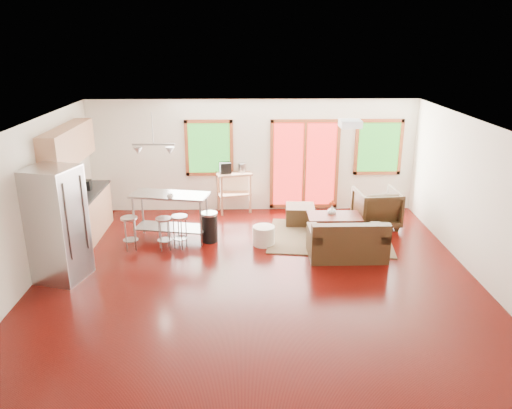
{
  "coord_description": "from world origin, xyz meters",
  "views": [
    {
      "loc": [
        -0.19,
        -7.76,
        3.94
      ],
      "look_at": [
        0.0,
        0.3,
        1.2
      ],
      "focal_mm": 35.0,
      "sensor_mm": 36.0,
      "label": 1
    }
  ],
  "objects_px": {
    "coffee_table": "(334,218)",
    "refrigerator": "(57,224)",
    "ottoman": "(300,215)",
    "island": "(170,208)",
    "kitchen_cart": "(233,178)",
    "armchair": "(377,206)",
    "loveseat": "(347,243)",
    "rug": "(329,237)"
  },
  "relations": [
    {
      "from": "coffee_table",
      "to": "refrigerator",
      "type": "bearing_deg",
      "value": -160.08
    },
    {
      "from": "ottoman",
      "to": "island",
      "type": "relative_size",
      "value": 0.38
    },
    {
      "from": "coffee_table",
      "to": "kitchen_cart",
      "type": "height_order",
      "value": "kitchen_cart"
    },
    {
      "from": "armchair",
      "to": "refrigerator",
      "type": "bearing_deg",
      "value": 16.13
    },
    {
      "from": "kitchen_cart",
      "to": "refrigerator",
      "type": "bearing_deg",
      "value": -130.59
    },
    {
      "from": "kitchen_cart",
      "to": "island",
      "type": "bearing_deg",
      "value": -126.45
    },
    {
      "from": "armchair",
      "to": "refrigerator",
      "type": "height_order",
      "value": "refrigerator"
    },
    {
      "from": "loveseat",
      "to": "armchair",
      "type": "distance_m",
      "value": 1.88
    },
    {
      "from": "ottoman",
      "to": "coffee_table",
      "type": "bearing_deg",
      "value": -48.0
    },
    {
      "from": "rug",
      "to": "kitchen_cart",
      "type": "xyz_separation_m",
      "value": [
        -2.0,
        1.67,
        0.81
      ]
    },
    {
      "from": "kitchen_cart",
      "to": "armchair",
      "type": "bearing_deg",
      "value": -17.92
    },
    {
      "from": "rug",
      "to": "kitchen_cart",
      "type": "bearing_deg",
      "value": 140.26
    },
    {
      "from": "loveseat",
      "to": "ottoman",
      "type": "bearing_deg",
      "value": 110.53
    },
    {
      "from": "rug",
      "to": "island",
      "type": "bearing_deg",
      "value": 179.71
    },
    {
      "from": "kitchen_cart",
      "to": "ottoman",
      "type": "bearing_deg",
      "value": -29.0
    },
    {
      "from": "armchair",
      "to": "island",
      "type": "height_order",
      "value": "island"
    },
    {
      "from": "ottoman",
      "to": "loveseat",
      "type": "bearing_deg",
      "value": -69.18
    },
    {
      "from": "coffee_table",
      "to": "island",
      "type": "xyz_separation_m",
      "value": [
        -3.33,
        -0.13,
        0.29
      ]
    },
    {
      "from": "armchair",
      "to": "kitchen_cart",
      "type": "relative_size",
      "value": 0.76
    },
    {
      "from": "refrigerator",
      "to": "kitchen_cart",
      "type": "distance_m",
      "value": 4.37
    },
    {
      "from": "armchair",
      "to": "ottoman",
      "type": "xyz_separation_m",
      "value": [
        -1.63,
        0.18,
        -0.25
      ]
    },
    {
      "from": "ottoman",
      "to": "kitchen_cart",
      "type": "relative_size",
      "value": 0.52
    },
    {
      "from": "rug",
      "to": "coffee_table",
      "type": "bearing_deg",
      "value": 52.2
    },
    {
      "from": "refrigerator",
      "to": "island",
      "type": "xyz_separation_m",
      "value": [
        1.63,
        1.67,
        -0.31
      ]
    },
    {
      "from": "island",
      "to": "ottoman",
      "type": "bearing_deg",
      "value": 17.0
    },
    {
      "from": "coffee_table",
      "to": "refrigerator",
      "type": "distance_m",
      "value": 5.31
    },
    {
      "from": "rug",
      "to": "armchair",
      "type": "xyz_separation_m",
      "value": [
        1.11,
        0.66,
        0.44
      ]
    },
    {
      "from": "refrigerator",
      "to": "island",
      "type": "distance_m",
      "value": 2.35
    },
    {
      "from": "loveseat",
      "to": "refrigerator",
      "type": "height_order",
      "value": "refrigerator"
    },
    {
      "from": "rug",
      "to": "loveseat",
      "type": "relative_size",
      "value": 1.72
    },
    {
      "from": "armchair",
      "to": "refrigerator",
      "type": "xyz_separation_m",
      "value": [
        -5.96,
        -2.31,
        0.52
      ]
    },
    {
      "from": "rug",
      "to": "armchair",
      "type": "height_order",
      "value": "armchair"
    },
    {
      "from": "loveseat",
      "to": "coffee_table",
      "type": "relative_size",
      "value": 1.29
    },
    {
      "from": "island",
      "to": "armchair",
      "type": "bearing_deg",
      "value": 8.43
    },
    {
      "from": "refrigerator",
      "to": "island",
      "type": "bearing_deg",
      "value": 61.49
    },
    {
      "from": "loveseat",
      "to": "refrigerator",
      "type": "distance_m",
      "value": 5.11
    },
    {
      "from": "loveseat",
      "to": "island",
      "type": "distance_m",
      "value": 3.54
    },
    {
      "from": "ottoman",
      "to": "kitchen_cart",
      "type": "distance_m",
      "value": 1.81
    },
    {
      "from": "coffee_table",
      "to": "loveseat",
      "type": "bearing_deg",
      "value": -87.14
    },
    {
      "from": "kitchen_cart",
      "to": "coffee_table",
      "type": "bearing_deg",
      "value": -35.75
    },
    {
      "from": "rug",
      "to": "island",
      "type": "distance_m",
      "value": 3.29
    },
    {
      "from": "armchair",
      "to": "ottoman",
      "type": "height_order",
      "value": "armchair"
    }
  ]
}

